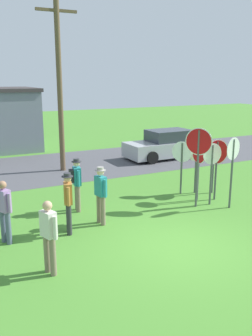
{
  "coord_description": "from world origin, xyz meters",
  "views": [
    {
      "loc": [
        -5.1,
        -7.12,
        4.22
      ],
      "look_at": [
        0.2,
        3.44,
        1.3
      ],
      "focal_mm": 39.16,
      "sensor_mm": 36.0,
      "label": 1
    }
  ],
  "objects_px": {
    "stop_sign_leaning_right": "(212,163)",
    "stop_sign_rear_right": "(214,158)",
    "stop_sign_center_cluster": "(196,155)",
    "person_with_sunhat": "(49,233)",
    "person_in_teal": "(4,209)",
    "stop_sign_leaning_left": "(198,152)",
    "parked_car_on_street": "(166,145)",
    "stop_sign_rear_left": "(182,158)",
    "person_on_left": "(68,200)",
    "stop_sign_far_back": "(198,164)",
    "stop_sign_low_front": "(232,160)",
    "stop_sign_nearest": "(217,159)",
    "person_near_signs": "(101,192)",
    "utility_pole": "(59,83)",
    "person_in_blue": "(76,181)"
  },
  "relations": [
    {
      "from": "person_on_left",
      "to": "person_with_sunhat",
      "type": "bearing_deg",
      "value": -119.04
    },
    {
      "from": "person_with_sunhat",
      "to": "stop_sign_far_back",
      "type": "bearing_deg",
      "value": 23.51
    },
    {
      "from": "utility_pole",
      "to": "stop_sign_rear_left",
      "type": "xyz_separation_m",
      "value": [
        2.88,
        -5.41,
        -2.63
      ]
    },
    {
      "from": "utility_pole",
      "to": "stop_sign_rear_right",
      "type": "height_order",
      "value": "utility_pole"
    },
    {
      "from": "stop_sign_center_cluster",
      "to": "person_in_teal",
      "type": "distance_m",
      "value": 7.18
    },
    {
      "from": "stop_sign_rear_left",
      "to": "stop_sign_low_front",
      "type": "relative_size",
      "value": 0.83
    },
    {
      "from": "stop_sign_center_cluster",
      "to": "person_with_sunhat",
      "type": "xyz_separation_m",
      "value": [
        -6.43,
        -3.32,
        -0.5
      ]
    },
    {
      "from": "person_with_sunhat",
      "to": "person_on_left",
      "type": "relative_size",
      "value": 0.97
    },
    {
      "from": "parked_car_on_street",
      "to": "stop_sign_far_back",
      "type": "height_order",
      "value": "stop_sign_far_back"
    },
    {
      "from": "stop_sign_rear_right",
      "to": "stop_sign_center_cluster",
      "type": "bearing_deg",
      "value": 152.67
    },
    {
      "from": "stop_sign_far_back",
      "to": "person_in_blue",
      "type": "xyz_separation_m",
      "value": [
        -4.15,
        0.87,
        -0.3
      ]
    },
    {
      "from": "person_with_sunhat",
      "to": "person_in_teal",
      "type": "distance_m",
      "value": 2.12
    },
    {
      "from": "parked_car_on_street",
      "to": "stop_sign_leaning_right",
      "type": "relative_size",
      "value": 2.04
    },
    {
      "from": "stop_sign_leaning_right",
      "to": "person_in_teal",
      "type": "distance_m",
      "value": 6.73
    },
    {
      "from": "stop_sign_far_back",
      "to": "stop_sign_leaning_left",
      "type": "xyz_separation_m",
      "value": [
        -0.45,
        -0.54,
        0.55
      ]
    },
    {
      "from": "parked_car_on_street",
      "to": "stop_sign_leaning_left",
      "type": "distance_m",
      "value": 7.79
    },
    {
      "from": "stop_sign_low_front",
      "to": "person_on_left",
      "type": "bearing_deg",
      "value": 175.78
    },
    {
      "from": "person_near_signs",
      "to": "person_with_sunhat",
      "type": "bearing_deg",
      "value": -134.86
    },
    {
      "from": "stop_sign_leaning_right",
      "to": "stop_sign_low_front",
      "type": "relative_size",
      "value": 0.9
    },
    {
      "from": "person_in_teal",
      "to": "utility_pole",
      "type": "bearing_deg",
      "value": 62.03
    },
    {
      "from": "stop_sign_leaning_right",
      "to": "stop_sign_center_cluster",
      "type": "bearing_deg",
      "value": 75.36
    },
    {
      "from": "person_with_sunhat",
      "to": "person_near_signs",
      "type": "xyz_separation_m",
      "value": [
        2.11,
        2.12,
        0.03
      ]
    },
    {
      "from": "person_on_left",
      "to": "person_in_blue",
      "type": "relative_size",
      "value": 1.0
    },
    {
      "from": "person_on_left",
      "to": "parked_car_on_street",
      "type": "bearing_deg",
      "value": 42.76
    },
    {
      "from": "stop_sign_rear_right",
      "to": "person_in_blue",
      "type": "relative_size",
      "value": 1.15
    },
    {
      "from": "person_with_sunhat",
      "to": "stop_sign_nearest",
      "type": "bearing_deg",
      "value": 19.8
    },
    {
      "from": "stop_sign_rear_left",
      "to": "stop_sign_center_cluster",
      "type": "xyz_separation_m",
      "value": [
        0.52,
        -0.18,
        0.11
      ]
    },
    {
      "from": "stop_sign_leaning_right",
      "to": "person_in_blue",
      "type": "bearing_deg",
      "value": 161.43
    },
    {
      "from": "person_with_sunhat",
      "to": "utility_pole",
      "type": "bearing_deg",
      "value": 71.18
    },
    {
      "from": "stop_sign_leaning_right",
      "to": "stop_sign_center_cluster",
      "type": "xyz_separation_m",
      "value": [
        0.33,
        1.28,
        0.01
      ]
    },
    {
      "from": "parked_car_on_street",
      "to": "person_on_left",
      "type": "xyz_separation_m",
      "value": [
        -7.75,
        -7.17,
        0.3
      ]
    },
    {
      "from": "stop_sign_rear_right",
      "to": "stop_sign_rear_left",
      "type": "bearing_deg",
      "value": 156.65
    },
    {
      "from": "stop_sign_far_back",
      "to": "stop_sign_low_front",
      "type": "distance_m",
      "value": 1.26
    },
    {
      "from": "stop_sign_nearest",
      "to": "person_near_signs",
      "type": "bearing_deg",
      "value": -176.74
    },
    {
      "from": "stop_sign_leaning_right",
      "to": "stop_sign_rear_right",
      "type": "xyz_separation_m",
      "value": [
        0.9,
        0.98,
        -0.09
      ]
    },
    {
      "from": "stop_sign_leaning_left",
      "to": "person_with_sunhat",
      "type": "relative_size",
      "value": 1.58
    },
    {
      "from": "stop_sign_center_cluster",
      "to": "person_on_left",
      "type": "xyz_separation_m",
      "value": [
        -5.39,
        -1.43,
        -0.47
      ]
    },
    {
      "from": "stop_sign_nearest",
      "to": "stop_sign_rear_right",
      "type": "bearing_deg",
      "value": 57.25
    },
    {
      "from": "utility_pole",
      "to": "stop_sign_leaning_left",
      "type": "relative_size",
      "value": 2.85
    },
    {
      "from": "stop_sign_nearest",
      "to": "parked_car_on_street",
      "type": "bearing_deg",
      "value": 71.68
    },
    {
      "from": "person_on_left",
      "to": "person_in_teal",
      "type": "xyz_separation_m",
      "value": [
        -1.66,
        0.15,
        -0.03
      ]
    },
    {
      "from": "stop_sign_leaning_right",
      "to": "stop_sign_leaning_left",
      "type": "bearing_deg",
      "value": 177.4
    },
    {
      "from": "parked_car_on_street",
      "to": "stop_sign_rear_left",
      "type": "distance_m",
      "value": 6.29
    },
    {
      "from": "stop_sign_center_cluster",
      "to": "stop_sign_leaning_left",
      "type": "xyz_separation_m",
      "value": [
        -0.9,
        -1.25,
        0.41
      ]
    },
    {
      "from": "stop_sign_far_back",
      "to": "stop_sign_rear_left",
      "type": "distance_m",
      "value": 0.89
    },
    {
      "from": "stop_sign_leaning_right",
      "to": "person_on_left",
      "type": "xyz_separation_m",
      "value": [
        -5.05,
        -0.16,
        -0.46
      ]
    },
    {
      "from": "utility_pole",
      "to": "stop_sign_rear_left",
      "type": "relative_size",
      "value": 3.85
    },
    {
      "from": "utility_pole",
      "to": "person_near_signs",
      "type": "distance_m",
      "value": 7.47
    },
    {
      "from": "person_on_left",
      "to": "person_near_signs",
      "type": "relative_size",
      "value": 1.0
    },
    {
      "from": "stop_sign_rear_right",
      "to": "person_with_sunhat",
      "type": "relative_size",
      "value": 1.19
    }
  ]
}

